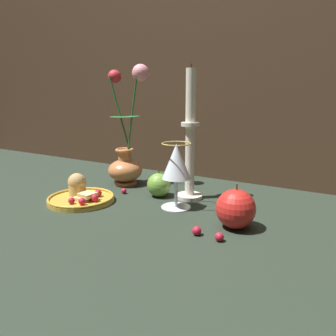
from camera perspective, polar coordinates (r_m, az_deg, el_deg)
The scene contains 11 objects.
ground_plane at distance 0.85m, azimuth -4.26°, elevation -6.21°, with size 2.40×2.40×0.00m, color #232D23.
vase at distance 1.02m, azimuth -7.30°, elevation 2.71°, with size 0.15×0.11×0.36m.
plate_with_pastries at distance 0.89m, azimuth -14.98°, elevation -4.56°, with size 0.17×0.17×0.07m.
wine_glass at distance 0.79m, azimuth 1.45°, elevation 0.68°, with size 0.07×0.07×0.16m.
candlestick at distance 0.86m, azimuth 3.86°, elevation 4.19°, with size 0.07×0.07×0.35m.
apple_beside_vase at distance 0.70m, azimuth 11.70°, elevation -6.96°, with size 0.08×0.08×0.10m.
apple_near_glass at distance 0.90m, azimuth -1.84°, elevation -2.90°, with size 0.07×0.07×0.08m.
berry_near_plate at distance 0.94m, azimuth -7.68°, elevation -3.99°, with size 0.02×0.02×0.02m, color #AD192D.
berry_front_center at distance 0.67m, azimuth 5.03°, elevation -10.83°, with size 0.02×0.02×0.02m, color #AD192D.
berry_by_glass_stem at distance 0.81m, azimuth 10.08°, elevation -6.79°, with size 0.02×0.02×0.02m, color #AD192D.
berry_under_candlestick at distance 0.65m, azimuth 8.93°, elevation -11.77°, with size 0.02×0.02×0.02m, color #AD192D.
Camera 1 is at (0.47, -0.66, 0.28)m, focal length 35.00 mm.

